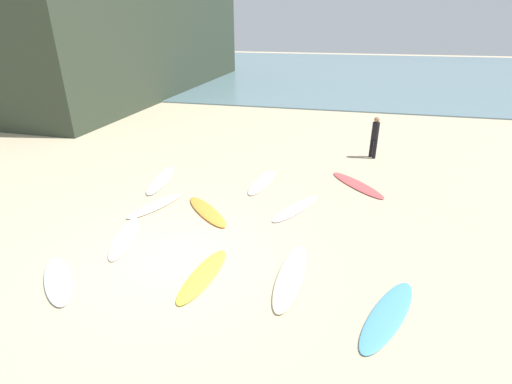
% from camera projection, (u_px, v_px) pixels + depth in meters
% --- Properties ---
extents(ground_plane, '(120.00, 120.00, 0.00)m').
position_uv_depth(ground_plane, '(176.00, 259.00, 8.90)').
color(ground_plane, '#C6B28E').
extents(ocean_water, '(120.00, 40.00, 0.08)m').
position_uv_depth(ocean_water, '(316.00, 70.00, 41.33)').
color(ocean_water, slate).
rests_on(ocean_water, ground_plane).
extents(coastal_headland, '(29.52, 26.05, 8.20)m').
position_uv_depth(coastal_headland, '(16.00, 33.00, 30.56)').
color(coastal_headland, '#333D2D').
rests_on(coastal_headland, ground_plane).
extents(surfboard_0, '(1.05, 2.20, 0.06)m').
position_uv_depth(surfboard_0, '(125.00, 237.00, 9.72)').
color(surfboard_0, silver).
rests_on(surfboard_0, ground_plane).
extents(surfboard_1, '(0.70, 2.49, 0.09)m').
position_uv_depth(surfboard_1, '(291.00, 276.00, 8.24)').
color(surfboard_1, '#F0E8BD').
rests_on(surfboard_1, ground_plane).
extents(surfboard_2, '(0.83, 2.37, 0.07)m').
position_uv_depth(surfboard_2, '(262.00, 182.00, 13.00)').
color(surfboard_2, white).
rests_on(surfboard_2, ground_plane).
extents(surfboard_3, '(1.93, 1.94, 0.09)m').
position_uv_depth(surfboard_3, '(207.00, 211.00, 11.00)').
color(surfboard_3, orange).
rests_on(surfboard_3, ground_plane).
extents(surfboard_4, '(1.45, 2.19, 0.06)m').
position_uv_depth(surfboard_4, '(296.00, 208.00, 11.20)').
color(surfboard_4, white).
rests_on(surfboard_4, ground_plane).
extents(surfboard_5, '(2.04, 2.29, 0.06)m').
position_uv_depth(surfboard_5, '(357.00, 185.00, 12.79)').
color(surfboard_5, '#DC4F4F').
rests_on(surfboard_5, ground_plane).
extents(surfboard_6, '(0.78, 2.12, 0.07)m').
position_uv_depth(surfboard_6, '(203.00, 275.00, 8.27)').
color(surfboard_6, yellow).
rests_on(surfboard_6, ground_plane).
extents(surfboard_7, '(1.49, 2.40, 0.06)m').
position_uv_depth(surfboard_7, '(388.00, 315.00, 7.17)').
color(surfboard_7, '#509ED3').
rests_on(surfboard_7, ground_plane).
extents(surfboard_8, '(0.92, 2.57, 0.09)m').
position_uv_depth(surfboard_8, '(161.00, 180.00, 13.14)').
color(surfboard_8, silver).
rests_on(surfboard_8, ground_plane).
extents(surfboard_9, '(1.28, 2.10, 0.08)m').
position_uv_depth(surfboard_9, '(155.00, 205.00, 11.35)').
color(surfboard_9, '#F3E2C8').
rests_on(surfboard_9, ground_plane).
extents(surfboard_10, '(1.72, 1.78, 0.09)m').
position_uv_depth(surfboard_10, '(58.00, 280.00, 8.11)').
color(surfboard_10, white).
rests_on(surfboard_10, ground_plane).
extents(beachgoer_near, '(0.39, 0.39, 1.67)m').
position_uv_depth(beachgoer_near, '(375.00, 135.00, 15.00)').
color(beachgoer_near, black).
rests_on(beachgoer_near, ground_plane).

